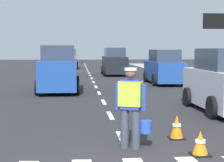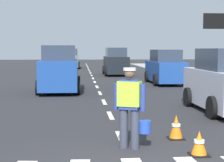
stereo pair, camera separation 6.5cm
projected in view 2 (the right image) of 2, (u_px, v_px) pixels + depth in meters
ground_plane at (93, 78)px, 26.92m from camera, size 96.00×96.00×0.00m
lane_center_line at (91, 74)px, 31.08m from camera, size 0.14×46.40×0.01m
road_worker at (131, 104)px, 7.78m from camera, size 0.76×0.44×1.67m
traffic_cone_near at (176, 127)px, 8.66m from camera, size 0.36×0.36×0.55m
traffic_cone_far at (199, 143)px, 7.30m from camera, size 0.36×0.36×0.48m
car_parked_far at (165, 68)px, 22.36m from camera, size 1.87×4.35×2.02m
car_oncoming_third at (71, 59)px, 40.14m from camera, size 1.88×4.26×2.11m
car_oncoming_lead at (59, 70)px, 18.13m from camera, size 1.97×4.03×2.22m
car_outgoing_far at (116, 62)px, 29.81m from camera, size 1.95×4.15×2.16m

